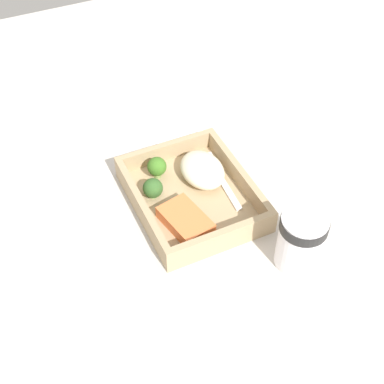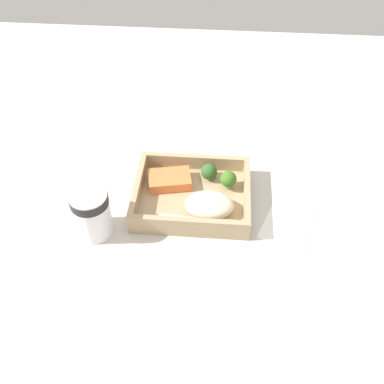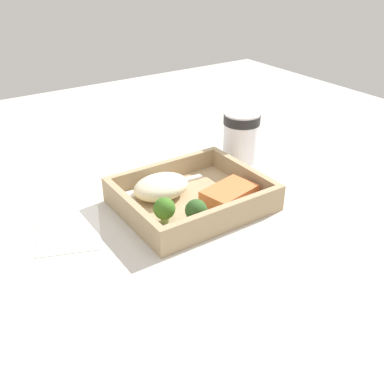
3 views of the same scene
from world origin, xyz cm
name	(u,v)px [view 3 (image 3 of 3)]	position (x,y,z in cm)	size (l,w,h in cm)	color
ground_plane	(192,210)	(0.00, 0.00, -1.00)	(160.00, 160.00, 2.00)	beige
takeout_tray	(192,203)	(0.00, 0.00, 0.60)	(24.17, 19.89, 1.20)	tan
tray_rim	(192,191)	(0.00, 0.00, 2.93)	(24.17, 19.89, 3.45)	tan
salmon_fillet	(229,194)	(-5.18, 3.65, 2.35)	(9.07, 5.87, 2.30)	orange
mashed_potatoes	(161,187)	(3.83, -3.83, 3.15)	(10.01, 7.49, 3.90)	beige
broccoli_floret_1	(164,209)	(7.53, 3.45, 3.61)	(3.52, 3.52, 4.27)	#7E9A53
broccoli_floret_2	(196,211)	(3.26, 6.00, 3.18)	(3.55, 3.55, 3.81)	#86AA65
fork	(161,187)	(2.31, -6.70, 1.42)	(15.87, 2.64, 0.44)	white
paper_cup	(241,134)	(-18.64, -9.80, 5.81)	(7.40, 7.40, 10.38)	white
receipt_slip	(69,229)	(20.37, -4.72, 0.12)	(9.53, 13.06, 0.24)	white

